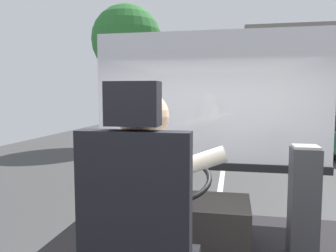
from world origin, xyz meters
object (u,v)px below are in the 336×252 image
at_px(driver_seat, 141,251).
at_px(steering_console, 183,221).
at_px(parked_car_silver, 309,123).
at_px(bus_driver, 147,198).
at_px(fare_box, 304,202).

relative_size(driver_seat, steering_console, 1.21).
bearing_deg(parked_car_silver, steering_console, -105.52).
height_order(bus_driver, fare_box, bus_driver).
bearing_deg(fare_box, steering_console, -179.75).
xyz_separation_m(driver_seat, parked_car_silver, (4.10, 16.03, -0.71)).
relative_size(steering_console, fare_box, 1.24).
distance_m(bus_driver, fare_box, 1.54).
distance_m(driver_seat, parked_car_silver, 16.56).
bearing_deg(driver_seat, parked_car_silver, 75.66).
height_order(bus_driver, parked_car_silver, bus_driver).
distance_m(bus_driver, steering_console, 1.29).
distance_m(steering_console, parked_car_silver, 15.31).
xyz_separation_m(fare_box, parked_car_silver, (3.14, 14.74, -0.58)).
bearing_deg(bus_driver, driver_seat, -90.00).
xyz_separation_m(steering_console, parked_car_silver, (4.10, 14.75, -0.36)).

